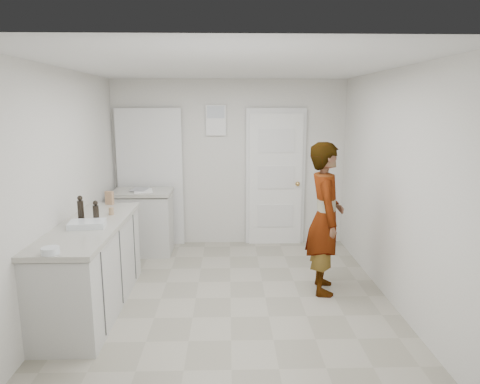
{
  "coord_description": "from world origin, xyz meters",
  "views": [
    {
      "loc": [
        -0.02,
        -4.46,
        2.11
      ],
      "look_at": [
        0.12,
        0.4,
        1.13
      ],
      "focal_mm": 32.0,
      "sensor_mm": 36.0,
      "label": 1
    }
  ],
  "objects_px": {
    "oil_cruet_b": "(81,210)",
    "egg_bowl": "(50,251)",
    "baking_dish": "(87,224)",
    "spice_jar": "(111,211)",
    "cake_mix_box": "(109,198)",
    "oil_cruet_a": "(96,212)",
    "person": "(325,218)"
  },
  "relations": [
    {
      "from": "oil_cruet_b",
      "to": "egg_bowl",
      "type": "height_order",
      "value": "oil_cruet_b"
    },
    {
      "from": "egg_bowl",
      "to": "baking_dish",
      "type": "bearing_deg",
      "value": 86.72
    },
    {
      "from": "spice_jar",
      "to": "egg_bowl",
      "type": "relative_size",
      "value": 0.57
    },
    {
      "from": "egg_bowl",
      "to": "spice_jar",
      "type": "bearing_deg",
      "value": 83.08
    },
    {
      "from": "cake_mix_box",
      "to": "egg_bowl",
      "type": "xyz_separation_m",
      "value": [
        0.0,
        -1.79,
        -0.05
      ]
    },
    {
      "from": "cake_mix_box",
      "to": "spice_jar",
      "type": "xyz_separation_m",
      "value": [
        0.16,
        -0.52,
        -0.04
      ]
    },
    {
      "from": "oil_cruet_a",
      "to": "spice_jar",
      "type": "bearing_deg",
      "value": 79.28
    },
    {
      "from": "person",
      "to": "spice_jar",
      "type": "height_order",
      "value": "person"
    },
    {
      "from": "egg_bowl",
      "to": "oil_cruet_b",
      "type": "bearing_deg",
      "value": 94.23
    },
    {
      "from": "oil_cruet_a",
      "to": "oil_cruet_b",
      "type": "bearing_deg",
      "value": 170.28
    },
    {
      "from": "person",
      "to": "cake_mix_box",
      "type": "bearing_deg",
      "value": 84.06
    },
    {
      "from": "oil_cruet_a",
      "to": "egg_bowl",
      "type": "distance_m",
      "value": 0.95
    },
    {
      "from": "cake_mix_box",
      "to": "baking_dish",
      "type": "height_order",
      "value": "cake_mix_box"
    },
    {
      "from": "cake_mix_box",
      "to": "person",
      "type": "bearing_deg",
      "value": 10.57
    },
    {
      "from": "person",
      "to": "oil_cruet_b",
      "type": "relative_size",
      "value": 6.08
    },
    {
      "from": "spice_jar",
      "to": "cake_mix_box",
      "type": "bearing_deg",
      "value": 107.0
    },
    {
      "from": "person",
      "to": "oil_cruet_a",
      "type": "xyz_separation_m",
      "value": [
        -2.45,
        -0.35,
        0.18
      ]
    },
    {
      "from": "oil_cruet_a",
      "to": "person",
      "type": "bearing_deg",
      "value": 8.08
    },
    {
      "from": "person",
      "to": "baking_dish",
      "type": "height_order",
      "value": "person"
    },
    {
      "from": "baking_dish",
      "to": "spice_jar",
      "type": "bearing_deg",
      "value": 77.32
    },
    {
      "from": "cake_mix_box",
      "to": "oil_cruet_a",
      "type": "xyz_separation_m",
      "value": [
        0.09,
        -0.85,
        0.03
      ]
    },
    {
      "from": "oil_cruet_a",
      "to": "baking_dish",
      "type": "xyz_separation_m",
      "value": [
        -0.05,
        -0.15,
        -0.09
      ]
    },
    {
      "from": "person",
      "to": "baking_dish",
      "type": "distance_m",
      "value": 2.55
    },
    {
      "from": "spice_jar",
      "to": "oil_cruet_b",
      "type": "bearing_deg",
      "value": -126.51
    },
    {
      "from": "person",
      "to": "oil_cruet_a",
      "type": "relative_size",
      "value": 7.27
    },
    {
      "from": "egg_bowl",
      "to": "cake_mix_box",
      "type": "bearing_deg",
      "value": 90.1
    },
    {
      "from": "person",
      "to": "baking_dish",
      "type": "xyz_separation_m",
      "value": [
        -2.5,
        -0.5,
        0.09
      ]
    },
    {
      "from": "spice_jar",
      "to": "oil_cruet_b",
      "type": "height_order",
      "value": "oil_cruet_b"
    },
    {
      "from": "baking_dish",
      "to": "egg_bowl",
      "type": "distance_m",
      "value": 0.79
    },
    {
      "from": "person",
      "to": "egg_bowl",
      "type": "height_order",
      "value": "person"
    },
    {
      "from": "oil_cruet_a",
      "to": "egg_bowl",
      "type": "bearing_deg",
      "value": -95.56
    },
    {
      "from": "baking_dish",
      "to": "egg_bowl",
      "type": "height_order",
      "value": "baking_dish"
    }
  ]
}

